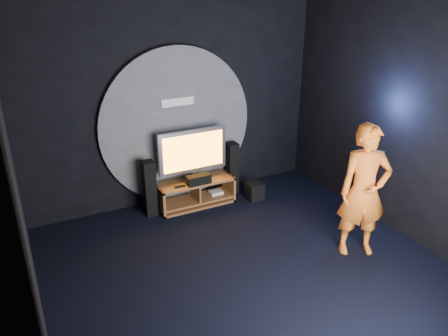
{
  "coord_description": "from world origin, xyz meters",
  "views": [
    {
      "loc": [
        -2.46,
        -4.01,
        3.47
      ],
      "look_at": [
        0.14,
        1.05,
        1.05
      ],
      "focal_mm": 35.0,
      "sensor_mm": 36.0,
      "label": 1
    }
  ],
  "objects_px": {
    "media_console": "(196,194)",
    "tower_speaker_left": "(149,188)",
    "subwoofer": "(254,191)",
    "tower_speaker_right": "(232,168)",
    "player": "(364,191)",
    "tv": "(193,153)"
  },
  "relations": [
    {
      "from": "tower_speaker_left",
      "to": "player",
      "type": "xyz_separation_m",
      "value": [
        2.22,
        -2.32,
        0.46
      ]
    },
    {
      "from": "tv",
      "to": "subwoofer",
      "type": "bearing_deg",
      "value": -18.27
    },
    {
      "from": "tower_speaker_left",
      "to": "tower_speaker_right",
      "type": "distance_m",
      "value": 1.57
    },
    {
      "from": "tower_speaker_left",
      "to": "tower_speaker_right",
      "type": "height_order",
      "value": "same"
    },
    {
      "from": "media_console",
      "to": "subwoofer",
      "type": "bearing_deg",
      "value": -14.83
    },
    {
      "from": "tv",
      "to": "player",
      "type": "bearing_deg",
      "value": -58.52
    },
    {
      "from": "tower_speaker_left",
      "to": "tower_speaker_right",
      "type": "xyz_separation_m",
      "value": [
        1.56,
        0.13,
        0.0
      ]
    },
    {
      "from": "media_console",
      "to": "subwoofer",
      "type": "distance_m",
      "value": 1.02
    },
    {
      "from": "media_console",
      "to": "tower_speaker_left",
      "type": "bearing_deg",
      "value": 177.8
    },
    {
      "from": "tv",
      "to": "media_console",
      "type": "bearing_deg",
      "value": -83.64
    },
    {
      "from": "tower_speaker_left",
      "to": "tower_speaker_right",
      "type": "relative_size",
      "value": 1.0
    },
    {
      "from": "tower_speaker_right",
      "to": "player",
      "type": "xyz_separation_m",
      "value": [
        0.66,
        -2.46,
        0.46
      ]
    },
    {
      "from": "media_console",
      "to": "tower_speaker_left",
      "type": "height_order",
      "value": "tower_speaker_left"
    },
    {
      "from": "media_console",
      "to": "tower_speaker_right",
      "type": "bearing_deg",
      "value": 12.06
    },
    {
      "from": "tv",
      "to": "subwoofer",
      "type": "xyz_separation_m",
      "value": [
        1.0,
        -0.33,
        -0.77
      ]
    },
    {
      "from": "tv",
      "to": "tower_speaker_left",
      "type": "height_order",
      "value": "tv"
    },
    {
      "from": "tower_speaker_left",
      "to": "subwoofer",
      "type": "bearing_deg",
      "value": -9.34
    },
    {
      "from": "tv",
      "to": "tower_speaker_right",
      "type": "height_order",
      "value": "tv"
    },
    {
      "from": "tower_speaker_right",
      "to": "player",
      "type": "bearing_deg",
      "value": -74.87
    },
    {
      "from": "subwoofer",
      "to": "tower_speaker_right",
      "type": "bearing_deg",
      "value": 116.9
    },
    {
      "from": "tv",
      "to": "tower_speaker_left",
      "type": "bearing_deg",
      "value": -177.29
    },
    {
      "from": "subwoofer",
      "to": "tower_speaker_left",
      "type": "bearing_deg",
      "value": 170.66
    }
  ]
}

